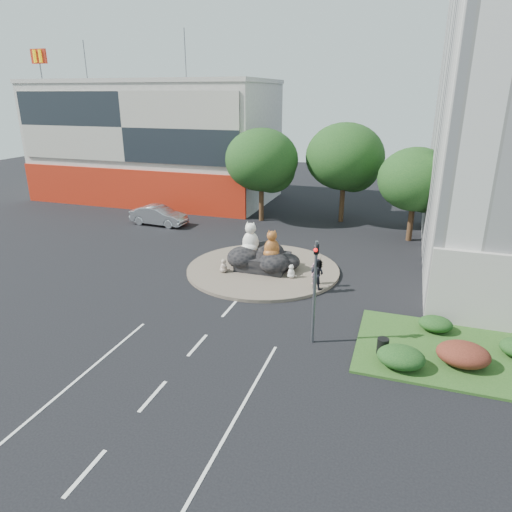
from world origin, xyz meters
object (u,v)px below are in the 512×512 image
at_px(kitten_calico, 224,265).
at_px(litter_bin, 383,346).
at_px(cat_tabby, 272,244).
at_px(pedestrian_pink, 315,271).
at_px(cat_white, 251,237).
at_px(pedestrian_dark, 317,274).
at_px(parked_car, 159,215).
at_px(kitten_white, 291,271).

relative_size(kitten_calico, litter_bin, 1.20).
bearing_deg(litter_bin, kitten_calico, 147.07).
distance_m(cat_tabby, pedestrian_pink, 3.47).
bearing_deg(kitten_calico, cat_white, 74.69).
height_order(pedestrian_pink, litter_bin, pedestrian_pink).
height_order(pedestrian_dark, litter_bin, pedestrian_dark).
height_order(cat_white, kitten_calico, cat_white).
distance_m(pedestrian_pink, pedestrian_dark, 0.68).
xyz_separation_m(pedestrian_pink, parked_car, (-15.96, 9.19, -0.20)).
distance_m(cat_tabby, parked_car, 15.19).
height_order(kitten_white, litter_bin, kitten_white).
relative_size(kitten_calico, kitten_white, 1.02).
bearing_deg(kitten_calico, pedestrian_pink, 19.86).
relative_size(pedestrian_dark, litter_bin, 2.43).
bearing_deg(parked_car, cat_white, -120.58).
bearing_deg(parked_car, litter_bin, -125.04).
relative_size(cat_tabby, litter_bin, 2.48).
bearing_deg(pedestrian_pink, cat_tabby, -64.43).
bearing_deg(pedestrian_pink, pedestrian_dark, 64.98).
bearing_deg(cat_white, kitten_calico, -124.77).
height_order(kitten_white, pedestrian_pink, pedestrian_pink).
bearing_deg(kitten_calico, parked_car, 157.40).
distance_m(cat_tabby, litter_bin, 11.02).
relative_size(cat_tabby, pedestrian_pink, 1.11).
relative_size(pedestrian_dark, parked_car, 0.36).
height_order(cat_white, kitten_white, cat_white).
height_order(cat_tabby, pedestrian_pink, cat_tabby).
distance_m(cat_tabby, pedestrian_dark, 3.90).
height_order(kitten_calico, pedestrian_pink, pedestrian_pink).
height_order(pedestrian_pink, pedestrian_dark, pedestrian_dark).
relative_size(kitten_white, parked_car, 0.17).
xyz_separation_m(cat_tabby, litter_bin, (7.52, -7.91, -1.54)).
bearing_deg(cat_white, pedestrian_pink, -19.85).
xyz_separation_m(pedestrian_dark, litter_bin, (4.21, -6.07, -0.62)).
bearing_deg(litter_bin, pedestrian_pink, 123.36).
bearing_deg(pedestrian_dark, litter_bin, 150.51).
distance_m(cat_white, pedestrian_dark, 5.59).
bearing_deg(kitten_calico, kitten_white, 26.12).
distance_m(kitten_white, pedestrian_dark, 2.20).
bearing_deg(parked_car, cat_tabby, -118.96).
relative_size(cat_tabby, kitten_calico, 2.07).
bearing_deg(pedestrian_dark, kitten_white, -5.81).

